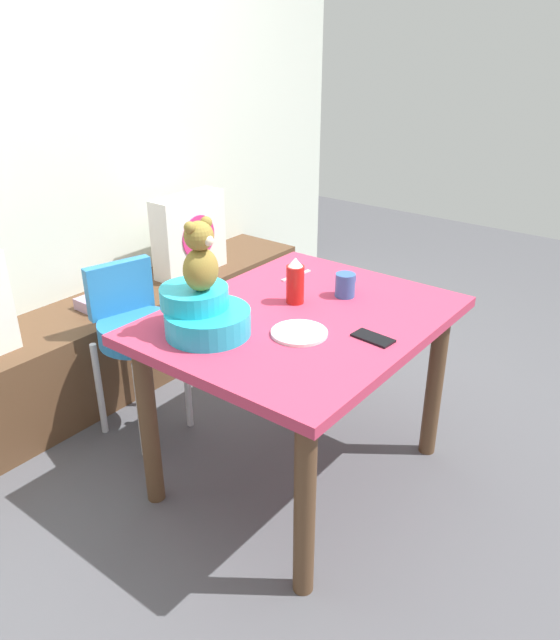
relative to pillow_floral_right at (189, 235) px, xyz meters
name	(u,v)px	position (x,y,z in m)	size (l,w,h in m)	color
ground_plane	(299,472)	(-0.58, -1.18, -0.68)	(8.00, 8.00, 0.00)	#4C4C51
back_wall	(48,125)	(-0.58, 0.29, 0.62)	(4.40, 0.10, 2.60)	silver
window_bench	(112,344)	(-0.58, 0.02, -0.45)	(2.60, 0.44, 0.46)	brown
pillow_floral_right	(189,235)	(0.00, 0.00, 0.00)	(0.44, 0.15, 0.44)	white
book_stack	(99,301)	(-0.62, 0.02, -0.19)	(0.20, 0.14, 0.06)	#A788A4
dining_table	(301,342)	(-0.58, -1.18, -0.05)	(1.13, 0.91, 0.74)	#B73351
highchair	(136,328)	(-0.75, -0.42, -0.16)	(0.40, 0.50, 0.79)	#2672B2
infant_seat_teal	(203,314)	(-0.91, -1.00, 0.13)	(0.30, 0.33, 0.16)	#21AFC9
teddy_bear	(200,257)	(-0.91, -1.00, 0.34)	(0.13, 0.12, 0.25)	olive
ketchup_bottle	(295,282)	(-0.50, -1.09, 0.15)	(0.07, 0.07, 0.18)	red
coffee_mug	(346,285)	(-0.33, -1.21, 0.11)	(0.12, 0.08, 0.09)	#335999
dinner_plate_near	(299,333)	(-0.72, -1.27, 0.07)	(0.20, 0.20, 0.01)	white
cell_phone	(373,338)	(-0.59, -1.49, 0.06)	(0.07, 0.14, 0.01)	black
table_fork	(296,275)	(-0.27, -0.93, 0.06)	(0.02, 0.17, 0.01)	silver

